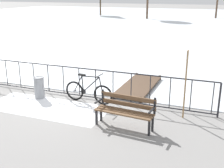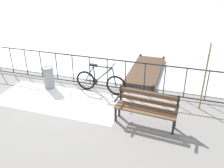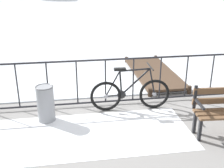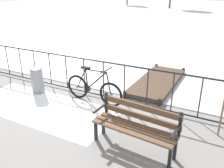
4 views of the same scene
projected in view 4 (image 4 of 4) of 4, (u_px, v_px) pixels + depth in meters
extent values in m
plane|color=gray|center=(85.00, 94.00, 6.76)|extent=(160.00, 160.00, 0.00)
cube|color=silver|center=(211.00, 11.00, 29.96)|extent=(80.00, 56.00, 0.03)
cube|color=white|center=(41.00, 107.00, 6.02)|extent=(3.90, 1.62, 0.01)
cylinder|color=#232328|center=(83.00, 59.00, 6.36)|extent=(9.00, 0.04, 0.04)
cylinder|color=#232328|center=(85.00, 91.00, 6.73)|extent=(9.00, 0.04, 0.04)
cylinder|color=#232328|center=(8.00, 61.00, 7.88)|extent=(0.03, 0.03, 0.97)
cylinder|color=#232328|center=(21.00, 63.00, 7.61)|extent=(0.03, 0.03, 0.97)
cylinder|color=#232328|center=(35.00, 66.00, 7.35)|extent=(0.03, 0.03, 0.97)
cylinder|color=#232328|center=(50.00, 69.00, 7.08)|extent=(0.03, 0.03, 0.97)
cylinder|color=#232328|center=(66.00, 72.00, 6.81)|extent=(0.03, 0.03, 0.97)
cylinder|color=#232328|center=(84.00, 76.00, 6.54)|extent=(0.03, 0.03, 0.97)
cylinder|color=#232328|center=(103.00, 79.00, 6.28)|extent=(0.03, 0.03, 0.97)
cylinder|color=#232328|center=(124.00, 83.00, 6.01)|extent=(0.03, 0.03, 0.97)
cylinder|color=#232328|center=(147.00, 88.00, 5.74)|extent=(0.03, 0.03, 0.97)
cylinder|color=#232328|center=(172.00, 93.00, 5.47)|extent=(0.03, 0.03, 0.97)
cylinder|color=#232328|center=(200.00, 98.00, 5.20)|extent=(0.03, 0.03, 0.97)
torus|color=black|center=(78.00, 87.00, 6.42)|extent=(0.66, 0.09, 0.66)
cylinder|color=gray|center=(78.00, 87.00, 6.42)|extent=(0.08, 0.06, 0.08)
torus|color=black|center=(111.00, 95.00, 5.93)|extent=(0.66, 0.09, 0.66)
cylinder|color=gray|center=(111.00, 95.00, 5.93)|extent=(0.08, 0.06, 0.08)
cylinder|color=black|center=(87.00, 79.00, 6.16)|extent=(0.08, 0.04, 0.53)
cylinder|color=black|center=(97.00, 81.00, 6.01)|extent=(0.61, 0.06, 0.59)
cylinder|color=black|center=(96.00, 71.00, 5.92)|extent=(0.63, 0.06, 0.07)
cylinder|color=black|center=(83.00, 87.00, 6.34)|extent=(0.34, 0.04, 0.05)
cylinder|color=black|center=(82.00, 78.00, 6.24)|extent=(0.32, 0.04, 0.56)
cylinder|color=black|center=(109.00, 84.00, 5.85)|extent=(0.16, 0.04, 0.59)
cube|color=black|center=(86.00, 68.00, 6.06)|extent=(0.24, 0.11, 0.05)
cylinder|color=black|center=(106.00, 70.00, 5.75)|extent=(0.05, 0.52, 0.03)
cylinder|color=black|center=(88.00, 88.00, 6.25)|extent=(0.18, 0.03, 0.18)
cube|color=brown|center=(137.00, 125.00, 4.42)|extent=(1.60, 0.23, 0.04)
cube|color=brown|center=(133.00, 129.00, 4.30)|extent=(1.60, 0.23, 0.04)
cube|color=brown|center=(129.00, 133.00, 4.18)|extent=(1.60, 0.23, 0.04)
cube|color=brown|center=(140.00, 116.00, 4.44)|extent=(1.60, 0.18, 0.12)
cube|color=brown|center=(140.00, 107.00, 4.37)|extent=(1.60, 0.18, 0.12)
cube|color=black|center=(170.00, 158.00, 3.91)|extent=(0.05, 0.06, 0.44)
cube|color=black|center=(175.00, 149.00, 4.11)|extent=(0.05, 0.06, 0.44)
cube|color=black|center=(180.00, 124.00, 4.03)|extent=(0.05, 0.05, 0.45)
cube|color=black|center=(175.00, 132.00, 3.85)|extent=(0.07, 0.40, 0.04)
cube|color=black|center=(96.00, 130.00, 4.66)|extent=(0.05, 0.06, 0.44)
cube|color=black|center=(103.00, 124.00, 4.87)|extent=(0.05, 0.06, 0.44)
cube|color=black|center=(106.00, 103.00, 4.79)|extent=(0.05, 0.05, 0.45)
cube|color=black|center=(99.00, 109.00, 4.60)|extent=(0.07, 0.40, 0.04)
cylinder|color=gray|center=(37.00, 81.00, 6.74)|extent=(0.34, 0.34, 0.72)
torus|color=#545558|center=(36.00, 69.00, 6.60)|extent=(0.35, 0.35, 0.02)
cube|color=#4C3828|center=(158.00, 81.00, 7.39)|extent=(1.10, 2.76, 0.06)
cylinder|color=#35271C|center=(125.00, 95.00, 6.48)|extent=(0.10, 0.10, 0.20)
cylinder|color=#35271C|center=(160.00, 102.00, 6.05)|extent=(0.10, 0.10, 0.20)
cylinder|color=#35271C|center=(156.00, 67.00, 8.74)|extent=(0.10, 0.10, 0.20)
cylinder|color=#35271C|center=(183.00, 71.00, 8.31)|extent=(0.10, 0.10, 0.20)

